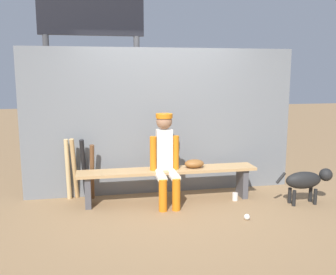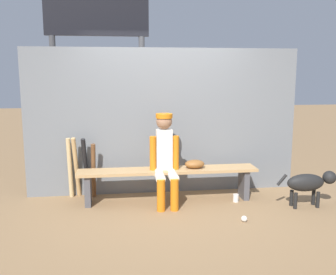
{
  "view_description": "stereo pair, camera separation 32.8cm",
  "coord_description": "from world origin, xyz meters",
  "px_view_note": "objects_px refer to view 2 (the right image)",
  "views": [
    {
      "loc": [
        -1.01,
        -5.12,
        1.82
      ],
      "look_at": [
        0.0,
        0.0,
        0.92
      ],
      "focal_mm": 40.88,
      "sensor_mm": 36.0,
      "label": 1
    },
    {
      "loc": [
        -0.69,
        -5.18,
        1.82
      ],
      "look_at": [
        0.0,
        0.0,
        0.92
      ],
      "focal_mm": 40.88,
      "sensor_mm": 36.0,
      "label": 2
    }
  ],
  "objects_px": {
    "baseball_glove": "(195,164)",
    "player_seated": "(165,156)",
    "dugout_bench": "(168,176)",
    "cup_on_bench": "(173,164)",
    "bat_aluminum_black": "(86,167)",
    "bat_wood_dark": "(93,171)",
    "bat_wood_natural": "(70,168)",
    "bat_wood_tan": "(76,167)",
    "scoreboard": "(101,37)",
    "baseball": "(244,219)",
    "dog": "(310,183)",
    "cup_on_ground": "(236,198)"
  },
  "relations": [
    {
      "from": "baseball_glove",
      "to": "cup_on_ground",
      "type": "height_order",
      "value": "baseball_glove"
    },
    {
      "from": "bat_aluminum_black",
      "to": "bat_wood_tan",
      "type": "bearing_deg",
      "value": -170.89
    },
    {
      "from": "dugout_bench",
      "to": "bat_aluminum_black",
      "type": "height_order",
      "value": "bat_aluminum_black"
    },
    {
      "from": "cup_on_ground",
      "to": "dog",
      "type": "bearing_deg",
      "value": -18.77
    },
    {
      "from": "baseball_glove",
      "to": "player_seated",
      "type": "bearing_deg",
      "value": -166.15
    },
    {
      "from": "dugout_bench",
      "to": "bat_wood_dark",
      "type": "height_order",
      "value": "bat_wood_dark"
    },
    {
      "from": "bat_wood_tan",
      "to": "bat_wood_dark",
      "type": "bearing_deg",
      "value": -13.0
    },
    {
      "from": "cup_on_ground",
      "to": "dog",
      "type": "distance_m",
      "value": 1.02
    },
    {
      "from": "player_seated",
      "to": "cup_on_ground",
      "type": "bearing_deg",
      "value": -3.02
    },
    {
      "from": "bat_wood_dark",
      "to": "dog",
      "type": "xyz_separation_m",
      "value": [
        2.92,
        -0.75,
        -0.07
      ]
    },
    {
      "from": "dog",
      "to": "cup_on_bench",
      "type": "bearing_deg",
      "value": 164.11
    },
    {
      "from": "cup_on_bench",
      "to": "baseball_glove",
      "type": "bearing_deg",
      "value": -6.84
    },
    {
      "from": "player_seated",
      "to": "dog",
      "type": "distance_m",
      "value": 1.99
    },
    {
      "from": "scoreboard",
      "to": "dog",
      "type": "height_order",
      "value": "scoreboard"
    },
    {
      "from": "bat_wood_natural",
      "to": "cup_on_bench",
      "type": "height_order",
      "value": "bat_wood_natural"
    },
    {
      "from": "cup_on_bench",
      "to": "baseball",
      "type": "bearing_deg",
      "value": -50.73
    },
    {
      "from": "bat_wood_natural",
      "to": "baseball_glove",
      "type": "bearing_deg",
      "value": -11.13
    },
    {
      "from": "bat_wood_natural",
      "to": "bat_wood_dark",
      "type": "bearing_deg",
      "value": -11.62
    },
    {
      "from": "player_seated",
      "to": "bat_wood_tan",
      "type": "bearing_deg",
      "value": 160.39
    },
    {
      "from": "baseball_glove",
      "to": "bat_aluminum_black",
      "type": "distance_m",
      "value": 1.59
    },
    {
      "from": "bat_wood_tan",
      "to": "bat_wood_natural",
      "type": "relative_size",
      "value": 1.03
    },
    {
      "from": "bat_wood_natural",
      "to": "baseball",
      "type": "bearing_deg",
      "value": -29.0
    },
    {
      "from": "bat_aluminum_black",
      "to": "scoreboard",
      "type": "bearing_deg",
      "value": 76.73
    },
    {
      "from": "player_seated",
      "to": "baseball_glove",
      "type": "relative_size",
      "value": 4.48
    },
    {
      "from": "bat_wood_natural",
      "to": "scoreboard",
      "type": "distance_m",
      "value": 2.24
    },
    {
      "from": "dugout_bench",
      "to": "bat_aluminum_black",
      "type": "distance_m",
      "value": 1.22
    },
    {
      "from": "bat_wood_natural",
      "to": "baseball",
      "type": "height_order",
      "value": "bat_wood_natural"
    },
    {
      "from": "bat_wood_dark",
      "to": "bat_wood_tan",
      "type": "relative_size",
      "value": 0.89
    },
    {
      "from": "player_seated",
      "to": "cup_on_bench",
      "type": "xyz_separation_m",
      "value": [
        0.13,
        0.14,
        -0.16
      ]
    },
    {
      "from": "bat_wood_tan",
      "to": "bat_aluminum_black",
      "type": "bearing_deg",
      "value": 9.11
    },
    {
      "from": "player_seated",
      "to": "bat_wood_tan",
      "type": "relative_size",
      "value": 1.38
    },
    {
      "from": "bat_aluminum_black",
      "to": "baseball",
      "type": "distance_m",
      "value": 2.38
    },
    {
      "from": "bat_wood_tan",
      "to": "dog",
      "type": "distance_m",
      "value": 3.27
    },
    {
      "from": "bat_wood_dark",
      "to": "dugout_bench",
      "type": "bearing_deg",
      "value": -14.86
    },
    {
      "from": "bat_wood_tan",
      "to": "scoreboard",
      "type": "distance_m",
      "value": 2.22
    },
    {
      "from": "bat_wood_natural",
      "to": "cup_on_ground",
      "type": "xyz_separation_m",
      "value": [
        2.34,
        -0.51,
        -0.39
      ]
    },
    {
      "from": "dugout_bench",
      "to": "cup_on_ground",
      "type": "relative_size",
      "value": 22.97
    },
    {
      "from": "bat_aluminum_black",
      "to": "cup_on_ground",
      "type": "relative_size",
      "value": 8.13
    },
    {
      "from": "dugout_bench",
      "to": "cup_on_bench",
      "type": "distance_m",
      "value": 0.18
    },
    {
      "from": "baseball_glove",
      "to": "scoreboard",
      "type": "height_order",
      "value": "scoreboard"
    },
    {
      "from": "bat_wood_tan",
      "to": "scoreboard",
      "type": "xyz_separation_m",
      "value": [
        0.37,
        1.03,
        1.93
      ]
    },
    {
      "from": "dugout_bench",
      "to": "cup_on_bench",
      "type": "relative_size",
      "value": 22.97
    },
    {
      "from": "bat_wood_dark",
      "to": "bat_aluminum_black",
      "type": "height_order",
      "value": "bat_aluminum_black"
    },
    {
      "from": "baseball",
      "to": "scoreboard",
      "type": "xyz_separation_m",
      "value": [
        -1.75,
        2.25,
        2.34
      ]
    },
    {
      "from": "player_seated",
      "to": "baseball_glove",
      "type": "xyz_separation_m",
      "value": [
        0.43,
        0.11,
        -0.15
      ]
    },
    {
      "from": "bat_aluminum_black",
      "to": "dog",
      "type": "distance_m",
      "value": 3.15
    },
    {
      "from": "bat_aluminum_black",
      "to": "baseball",
      "type": "bearing_deg",
      "value": -31.85
    },
    {
      "from": "bat_wood_dark",
      "to": "scoreboard",
      "type": "distance_m",
      "value": 2.26
    },
    {
      "from": "player_seated",
      "to": "scoreboard",
      "type": "bearing_deg",
      "value": 120.58
    },
    {
      "from": "bat_wood_dark",
      "to": "player_seated",
      "type": "bearing_deg",
      "value": -21.17
    }
  ]
}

